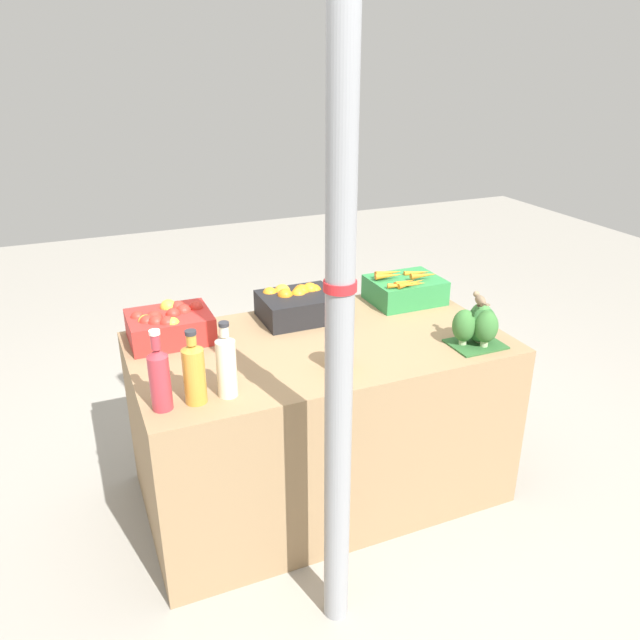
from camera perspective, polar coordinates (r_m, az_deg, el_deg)
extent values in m
plane|color=gray|center=(3.09, 0.00, -15.05)|extent=(10.00, 10.00, 0.00)
cube|color=#937551|center=(2.86, 0.00, -8.98)|extent=(1.59, 0.88, 0.77)
cylinder|color=gray|center=(1.86, 1.81, -0.24)|extent=(0.09, 0.09, 2.35)
cylinder|color=red|center=(1.81, 1.85, 3.15)|extent=(0.10, 0.10, 0.03)
cube|color=red|center=(2.75, -13.56, -0.62)|extent=(0.34, 0.27, 0.12)
sphere|color=red|center=(2.68, -15.55, -0.25)|extent=(0.07, 0.07, 0.07)
sphere|color=red|center=(2.75, -12.36, 0.70)|extent=(0.07, 0.07, 0.07)
sphere|color=gold|center=(2.64, -13.33, -0.39)|extent=(0.06, 0.06, 0.06)
sphere|color=red|center=(2.74, -16.32, 0.16)|extent=(0.06, 0.06, 0.06)
sphere|color=gold|center=(2.69, -15.63, -0.21)|extent=(0.07, 0.07, 0.07)
sphere|color=red|center=(2.72, -13.28, 0.44)|extent=(0.06, 0.06, 0.06)
sphere|color=red|center=(2.66, -14.75, -0.31)|extent=(0.07, 0.07, 0.07)
sphere|color=red|center=(2.79, -12.85, 0.99)|extent=(0.07, 0.07, 0.07)
sphere|color=red|center=(2.71, -14.89, 0.08)|extent=(0.07, 0.07, 0.07)
sphere|color=red|center=(2.65, -13.76, -0.37)|extent=(0.07, 0.07, 0.07)
sphere|color=red|center=(2.77, -11.26, 1.09)|extent=(0.06, 0.06, 0.06)
sphere|color=gold|center=(2.80, -13.68, 1.11)|extent=(0.07, 0.07, 0.07)
cube|color=black|center=(2.88, -1.99, 1.23)|extent=(0.34, 0.27, 0.12)
sphere|color=orange|center=(2.86, -3.22, 2.19)|extent=(0.07, 0.07, 0.07)
sphere|color=orange|center=(2.91, -4.61, 2.32)|extent=(0.07, 0.07, 0.07)
sphere|color=orange|center=(2.93, -0.93, 2.73)|extent=(0.07, 0.07, 0.07)
sphere|color=orange|center=(2.88, -1.99, 2.24)|extent=(0.07, 0.07, 0.07)
sphere|color=orange|center=(2.91, -1.70, 2.48)|extent=(0.08, 0.08, 0.08)
sphere|color=orange|center=(2.93, -0.53, 2.63)|extent=(0.07, 0.07, 0.07)
sphere|color=orange|center=(2.92, -3.47, 2.55)|extent=(0.08, 0.08, 0.08)
cube|color=#2D8442|center=(3.12, 7.77, 2.75)|extent=(0.34, 0.27, 0.12)
cone|color=orange|center=(2.96, 7.70, 3.17)|extent=(0.16, 0.07, 0.02)
cone|color=orange|center=(3.00, 7.80, 3.44)|extent=(0.13, 0.05, 0.03)
cone|color=orange|center=(3.09, 6.29, 4.31)|extent=(0.14, 0.04, 0.03)
cone|color=orange|center=(3.00, 8.37, 3.36)|extent=(0.17, 0.06, 0.03)
cone|color=orange|center=(3.08, 9.47, 4.06)|extent=(0.14, 0.04, 0.03)
cone|color=orange|center=(3.17, 8.86, 4.30)|extent=(0.14, 0.05, 0.03)
cone|color=orange|center=(3.00, 8.48, 3.29)|extent=(0.13, 0.05, 0.03)
cone|color=orange|center=(3.06, 6.32, 4.05)|extent=(0.14, 0.05, 0.03)
cube|color=#2D602D|center=(2.72, 14.03, -2.15)|extent=(0.22, 0.18, 0.01)
ellipsoid|color=#2D602D|center=(2.71, 14.50, -0.34)|extent=(0.13, 0.13, 0.16)
cylinder|color=#B2C693|center=(2.74, 14.36, -1.69)|extent=(0.03, 0.03, 0.02)
ellipsoid|color=#387033|center=(2.67, 13.05, -0.49)|extent=(0.10, 0.10, 0.14)
cylinder|color=#B2C693|center=(2.70, 12.91, -1.91)|extent=(0.03, 0.03, 0.02)
ellipsoid|color=#387033|center=(2.67, 14.93, -0.58)|extent=(0.10, 0.10, 0.14)
cylinder|color=#B2C693|center=(2.70, 14.77, -2.08)|extent=(0.03, 0.03, 0.02)
ellipsoid|color=#427F3D|center=(2.71, 14.46, -0.13)|extent=(0.10, 0.10, 0.17)
cylinder|color=#B2C693|center=(2.74, 14.29, -1.63)|extent=(0.03, 0.03, 0.02)
cylinder|color=#B2333D|center=(2.21, -14.40, -5.59)|extent=(0.07, 0.07, 0.20)
cone|color=#B2333D|center=(2.16, -14.70, -2.92)|extent=(0.07, 0.07, 0.03)
cylinder|color=#B2333D|center=(2.14, -14.81, -1.93)|extent=(0.03, 0.03, 0.05)
cylinder|color=silver|center=(2.13, -14.91, -1.10)|extent=(0.04, 0.04, 0.01)
cylinder|color=gold|center=(2.23, -11.41, -5.05)|extent=(0.08, 0.08, 0.20)
cone|color=gold|center=(2.18, -11.64, -2.45)|extent=(0.08, 0.08, 0.02)
cylinder|color=gold|center=(2.17, -11.70, -1.76)|extent=(0.04, 0.04, 0.04)
cylinder|color=#2D2D33|center=(2.15, -11.76, -1.13)|extent=(0.04, 0.04, 0.01)
cylinder|color=beige|center=(2.25, -8.53, -4.42)|extent=(0.07, 0.07, 0.22)
cone|color=beige|center=(2.19, -8.71, -1.70)|extent=(0.07, 0.07, 0.02)
cylinder|color=beige|center=(2.18, -8.76, -1.01)|extent=(0.03, 0.03, 0.04)
cylinder|color=#2D2D33|center=(2.17, -8.80, -0.37)|extent=(0.04, 0.04, 0.01)
cylinder|color=#DBBC56|center=(2.42, 1.87, -3.20)|extent=(0.10, 0.10, 0.12)
cylinder|color=red|center=(2.39, 1.89, -1.74)|extent=(0.10, 0.10, 0.01)
cube|color=#4C3D2D|center=(2.64, 14.41, 1.28)|extent=(0.02, 0.02, 0.01)
ellipsoid|color=#7A664C|center=(2.63, 14.46, 1.75)|extent=(0.05, 0.08, 0.04)
sphere|color=#897556|center=(2.67, 14.11, 2.32)|extent=(0.03, 0.03, 0.03)
cone|color=#4C3D28|center=(2.68, 14.00, 2.41)|extent=(0.01, 0.02, 0.01)
cube|color=#7A664C|center=(2.59, 14.96, 1.39)|extent=(0.02, 0.04, 0.01)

